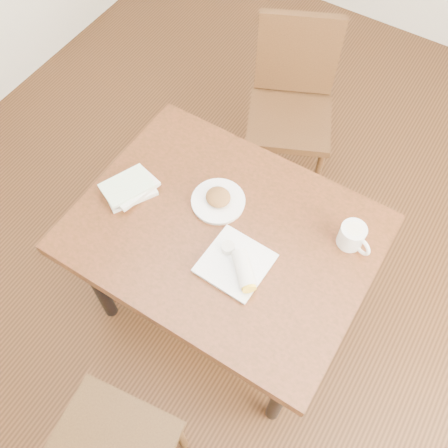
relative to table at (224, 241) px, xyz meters
The scene contains 8 objects.
ground 0.67m from the table, ahead, with size 4.00×5.00×0.01m, color #472814.
room_walls 0.97m from the table, ahead, with size 4.02×5.02×2.80m.
table is the anchor object (origin of this frame).
chair_far 0.98m from the table, 100.89° to the left, with size 0.56×0.56×0.95m.
plate_scone 0.17m from the table, 131.99° to the left, with size 0.21×0.21×0.07m.
coffee_mug 0.49m from the table, 25.62° to the left, with size 0.14×0.10×0.10m.
plate_burrito 0.20m from the table, 40.33° to the right, with size 0.24×0.24×0.08m.
book_stack 0.43m from the table, behind, with size 0.21×0.23×0.05m.
Camera 1 is at (0.50, -0.81, 2.40)m, focal length 40.00 mm.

